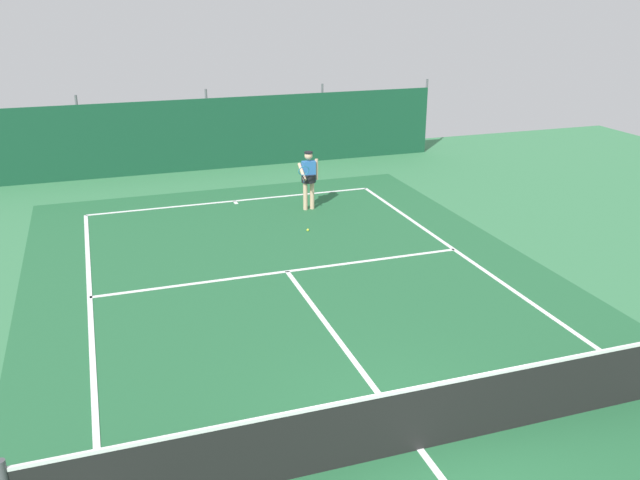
{
  "coord_description": "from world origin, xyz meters",
  "views": [
    {
      "loc": [
        -3.69,
        -6.7,
        5.81
      ],
      "look_at": [
        0.55,
        5.77,
        0.9
      ],
      "focal_mm": 38.0,
      "sensor_mm": 36.0,
      "label": 1
    }
  ],
  "objects_px": {
    "tennis_net": "(422,417)",
    "tennis_player": "(309,176)",
    "tennis_ball_near_player": "(308,230)",
    "parked_car": "(282,127)"
  },
  "relations": [
    {
      "from": "tennis_ball_near_player",
      "to": "parked_car",
      "type": "height_order",
      "value": "parked_car"
    },
    {
      "from": "tennis_ball_near_player",
      "to": "tennis_net",
      "type": "bearing_deg",
      "value": -98.02
    },
    {
      "from": "tennis_ball_near_player",
      "to": "parked_car",
      "type": "xyz_separation_m",
      "value": [
        1.97,
        9.38,
        0.81
      ]
    },
    {
      "from": "tennis_net",
      "to": "tennis_ball_near_player",
      "type": "bearing_deg",
      "value": 81.98
    },
    {
      "from": "tennis_ball_near_player",
      "to": "parked_car",
      "type": "relative_size",
      "value": 0.01
    },
    {
      "from": "tennis_net",
      "to": "tennis_player",
      "type": "relative_size",
      "value": 6.17
    },
    {
      "from": "tennis_net",
      "to": "tennis_ball_near_player",
      "type": "distance_m",
      "value": 8.86
    },
    {
      "from": "parked_car",
      "to": "tennis_net",
      "type": "bearing_deg",
      "value": -107.79
    },
    {
      "from": "tennis_ball_near_player",
      "to": "parked_car",
      "type": "bearing_deg",
      "value": 78.16
    },
    {
      "from": "tennis_net",
      "to": "tennis_ball_near_player",
      "type": "height_order",
      "value": "tennis_net"
    }
  ]
}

